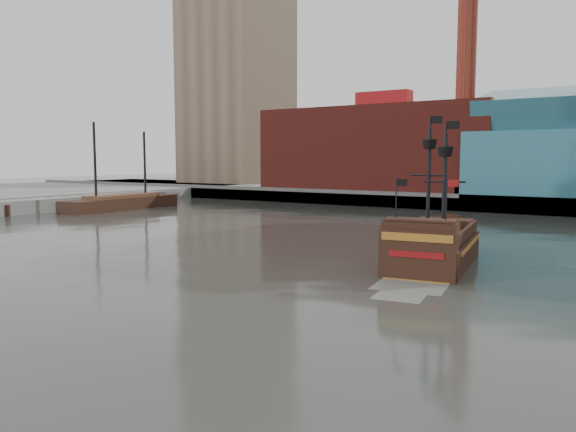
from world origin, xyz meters
The scene contains 7 objects.
ground centered at (0.00, 0.00, 0.00)m, with size 400.00×400.00×0.00m, color #252723.
promenade_far centered at (0.00, 92.00, 1.00)m, with size 220.00×60.00×2.00m, color slate.
seawall centered at (0.00, 62.50, 1.30)m, with size 220.00×1.00×2.60m, color #4C4C49.
pier centered at (-58.00, 30.00, 1.00)m, with size 6.00×40.00×2.00m, color slate.
skyline centered at (5.21, 84.56, 24.55)m, with size 149.00×45.00×62.00m.
pirate_ship centered at (6.29, 17.62, 1.09)m, with size 7.15×16.64×12.05m.
docked_vessel centered at (-50.41, 36.14, 0.89)m, with size 5.88×20.84×14.00m.
Camera 1 is at (20.09, -23.15, 8.00)m, focal length 35.00 mm.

